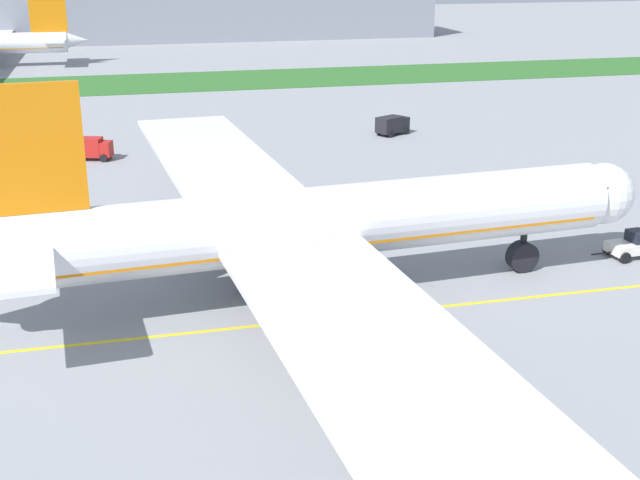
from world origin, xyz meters
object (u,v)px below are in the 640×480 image
object	(u,v)px
pushback_tug	(632,245)
service_truck_catering_van	(393,124)
airliner_foreground	(301,226)
service_truck_fuel_bowser	(91,148)
ground_crew_wingwalker_port	(269,294)

from	to	relation	value
pushback_tug	service_truck_catering_van	size ratio (longest dim) A/B	1.10
airliner_foreground	service_truck_catering_van	distance (m)	56.16
airliner_foreground	pushback_tug	world-z (taller)	airliner_foreground
pushback_tug	service_truck_fuel_bowser	size ratio (longest dim) A/B	1.10
pushback_tug	airliner_foreground	bearing A→B (deg)	-175.94
airliner_foreground	service_truck_fuel_bowser	world-z (taller)	airliner_foreground
airliner_foreground	ground_crew_wingwalker_port	world-z (taller)	airliner_foreground
airliner_foreground	service_truck_fuel_bowser	bearing A→B (deg)	107.61
airliner_foreground	ground_crew_wingwalker_port	size ratio (longest dim) A/B	52.53
pushback_tug	service_truck_catering_van	world-z (taller)	service_truck_catering_van
airliner_foreground	service_truck_catering_van	size ratio (longest dim) A/B	17.11
ground_crew_wingwalker_port	service_truck_catering_van	distance (m)	57.91
airliner_foreground	service_truck_catering_van	bearing A→B (deg)	64.75
service_truck_fuel_bowser	ground_crew_wingwalker_port	bearing A→B (deg)	-75.47
airliner_foreground	service_truck_fuel_bowser	xyz separation A→B (m)	(-14.61, 46.02, -4.01)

